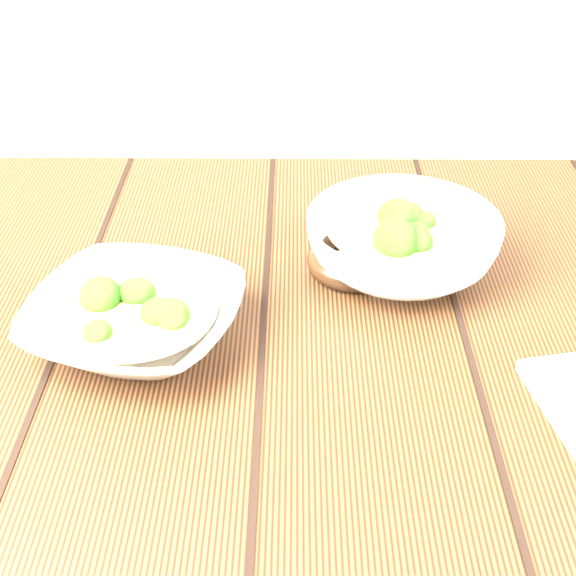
{
  "coord_description": "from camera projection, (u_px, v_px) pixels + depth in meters",
  "views": [
    {
      "loc": [
        0.01,
        -0.63,
        1.24
      ],
      "look_at": [
        0.0,
        0.01,
        0.8
      ],
      "focal_mm": 50.0,
      "sensor_mm": 36.0,
      "label": 1
    }
  ],
  "objects": [
    {
      "name": "table",
      "position": [
        284.0,
        421.0,
        0.87
      ],
      "size": [
        1.2,
        0.8,
        0.75
      ],
      "color": "black",
      "rests_on": "ground"
    },
    {
      "name": "soup_bowl_back",
      "position": [
        402.0,
        242.0,
        0.87
      ],
      "size": [
        0.28,
        0.28,
        0.08
      ],
      "color": "silver",
      "rests_on": "table"
    },
    {
      "name": "trivet",
      "position": [
        355.0,
        260.0,
        0.88
      ],
      "size": [
        0.14,
        0.14,
        0.03
      ],
      "primitive_type": "torus",
      "rotation": [
        0.0,
        0.0,
        -0.35
      ],
      "color": "black",
      "rests_on": "table"
    },
    {
      "name": "soup_bowl_front",
      "position": [
        135.0,
        319.0,
        0.77
      ],
      "size": [
        0.25,
        0.25,
        0.06
      ],
      "color": "silver",
      "rests_on": "table"
    }
  ]
}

